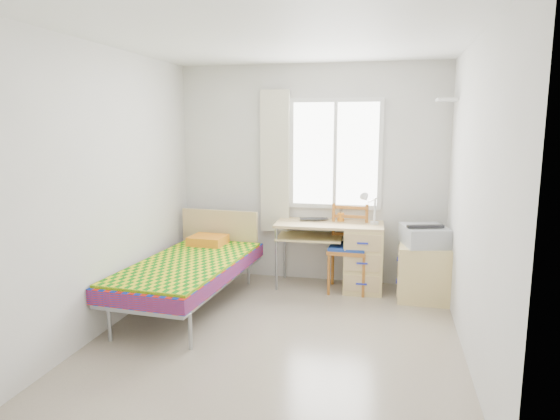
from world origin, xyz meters
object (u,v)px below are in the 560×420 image
(desk, at_px, (357,254))
(printer, at_px, (424,235))
(bed, at_px, (191,267))
(cabinet, at_px, (424,273))
(chair, at_px, (349,243))

(desk, bearing_deg, printer, -15.61)
(bed, height_order, cabinet, bed)
(bed, distance_m, desk, 1.90)
(bed, relative_size, cabinet, 3.43)
(desk, distance_m, cabinet, 0.78)
(cabinet, bearing_deg, desk, 166.25)
(chair, height_order, cabinet, chair)
(cabinet, distance_m, printer, 0.41)
(bed, relative_size, desk, 1.67)
(chair, xyz_separation_m, printer, (0.82, -0.14, 0.16))
(bed, bearing_deg, cabinet, 21.05)
(bed, xyz_separation_m, chair, (1.56, 0.90, 0.13))
(chair, bearing_deg, printer, -7.68)
(desk, xyz_separation_m, printer, (0.72, -0.18, 0.30))
(chair, distance_m, cabinet, 0.89)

